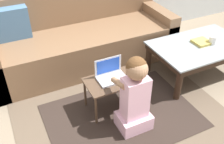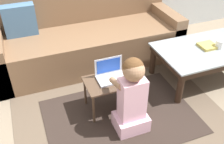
% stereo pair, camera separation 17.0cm
% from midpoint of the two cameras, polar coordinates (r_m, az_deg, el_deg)
% --- Properties ---
extents(ground_plane, '(16.00, 16.00, 0.00)m').
position_cam_midpoint_polar(ground_plane, '(2.69, 2.72, -8.77)').
color(ground_plane, '#7F705B').
extents(area_rug, '(2.03, 1.42, 0.01)m').
position_cam_midpoint_polar(area_rug, '(2.65, 3.74, -9.68)').
color(area_rug, brown).
rests_on(area_rug, ground_plane).
extents(couch, '(2.28, 0.83, 0.88)m').
position_cam_midpoint_polar(couch, '(3.33, -3.99, 7.18)').
color(couch, brown).
rests_on(couch, ground_plane).
extents(coffee_table, '(1.09, 0.69, 0.40)m').
position_cam_midpoint_polar(coffee_table, '(3.17, 21.03, 3.87)').
color(coffee_table, gray).
rests_on(coffee_table, ground_plane).
extents(laptop_desk, '(0.58, 0.33, 0.35)m').
position_cam_midpoint_polar(laptop_desk, '(2.56, 2.49, -2.48)').
color(laptop_desk, '#4C3828').
rests_on(laptop_desk, ground_plane).
extents(laptop, '(0.28, 0.19, 0.20)m').
position_cam_midpoint_polar(laptop, '(2.53, 1.69, -0.81)').
color(laptop, '#B7BCC6').
rests_on(laptop, laptop_desk).
extents(computer_mouse, '(0.06, 0.09, 0.03)m').
position_cam_midpoint_polar(computer_mouse, '(2.59, 6.00, -0.54)').
color(computer_mouse, '#B2B7C1').
rests_on(computer_mouse, laptop_desk).
extents(person_seated, '(0.30, 0.35, 0.77)m').
position_cam_midpoint_polar(person_seated, '(2.30, 6.47, -5.44)').
color(person_seated, '#E5B2CC').
rests_on(person_seated, ground_plane).
extents(cup_on_table, '(0.08, 0.08, 0.10)m').
position_cam_midpoint_polar(cup_on_table, '(3.17, 23.76, 5.51)').
color(cup_on_table, white).
rests_on(cup_on_table, coffee_table).
extents(book_on_table, '(0.19, 0.18, 0.03)m').
position_cam_midpoint_polar(book_on_table, '(3.16, 21.59, 5.30)').
color(book_on_table, tan).
rests_on(book_on_table, coffee_table).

